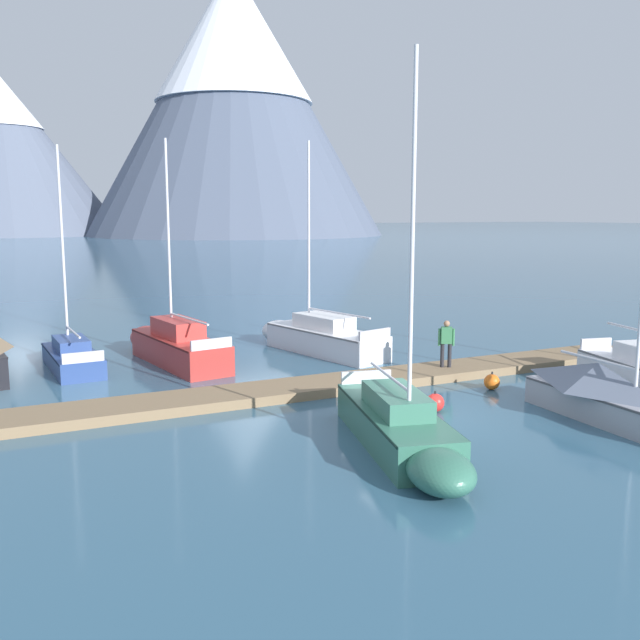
{
  "coord_description": "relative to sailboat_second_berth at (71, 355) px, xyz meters",
  "views": [
    {
      "loc": [
        -10.97,
        -15.47,
        5.75
      ],
      "look_at": [
        0.0,
        6.0,
        2.0
      ],
      "focal_mm": 38.53,
      "sensor_mm": 36.0,
      "label": 1
    }
  ],
  "objects": [
    {
      "name": "sailboat_outer_slip",
      "position": [
        12.47,
        -14.16,
        0.25
      ],
      "size": [
        1.98,
        6.41,
        9.0
      ],
      "color": "#93939E",
      "rests_on": "ground"
    },
    {
      "name": "mooring_buoy_inner_mooring",
      "position": [
        8.71,
        -11.01,
        -0.22
      ],
      "size": [
        0.54,
        0.54,
        0.62
      ],
      "color": "red",
      "rests_on": "ground"
    },
    {
      "name": "mountain_shoulder_ridge",
      "position": [
        62.2,
        150.87,
        36.18
      ],
      "size": [
        78.64,
        78.64,
        69.16
      ],
      "color": "#4C566B",
      "rests_on": "ground"
    },
    {
      "name": "mountain_central_massif",
      "position": [
        6.69,
        180.81,
        21.41
      ],
      "size": [
        62.73,
        62.73,
        42.72
      ],
      "color": "slate",
      "rests_on": "ground"
    },
    {
      "name": "sailboat_far_berth",
      "position": [
        9.67,
        -1.55,
        0.16
      ],
      "size": [
        3.14,
        7.23,
        8.7
      ],
      "color": "white",
      "rests_on": "ground"
    },
    {
      "name": "ground_plane",
      "position": [
        7.83,
        -11.34,
        -0.49
      ],
      "size": [
        700.0,
        700.0,
        0.0
      ],
      "primitive_type": "plane",
      "color": "#335B75"
    },
    {
      "name": "sailboat_mid_dock_port",
      "position": [
        3.72,
        -0.76,
        0.2
      ],
      "size": [
        2.52,
        7.39,
        8.54
      ],
      "color": "#B2332D",
      "rests_on": "ground"
    },
    {
      "name": "person_on_dock",
      "position": [
        11.82,
        -7.45,
        0.77
      ],
      "size": [
        0.53,
        0.38,
        1.69
      ],
      "color": "#232328",
      "rests_on": "dock"
    },
    {
      "name": "mooring_buoy_channel_marker",
      "position": [
        11.92,
        -9.79,
        -0.23
      ],
      "size": [
        0.52,
        0.52,
        0.6
      ],
      "color": "orange",
      "rests_on": "ground"
    },
    {
      "name": "sailboat_mid_dock_starboard",
      "position": [
        5.93,
        -13.43,
        0.1
      ],
      "size": [
        3.26,
        6.98,
        9.37
      ],
      "color": "#336B56",
      "rests_on": "ground"
    },
    {
      "name": "dock",
      "position": [
        7.83,
        -7.34,
        -0.35
      ],
      "size": [
        25.37,
        2.78,
        0.3
      ],
      "color": "#846B4C",
      "rests_on": "ground"
    },
    {
      "name": "sailboat_second_berth",
      "position": [
        0.0,
        0.0,
        0.0
      ],
      "size": [
        1.74,
        5.66,
        8.24
      ],
      "color": "navy",
      "rests_on": "ground"
    }
  ]
}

